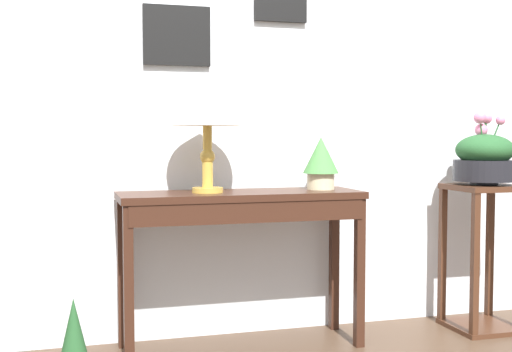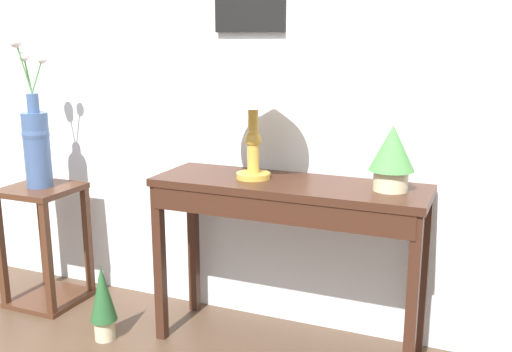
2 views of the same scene
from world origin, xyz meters
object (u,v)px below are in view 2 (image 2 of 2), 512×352
Objects in this scene: console_table at (287,209)px; potted_plant_on_console at (392,155)px; pedestal_stand_left at (45,245)px; potted_plant_floor at (103,300)px; flower_vase_tall_left at (36,139)px; table_lamp at (253,83)px.

console_table is 0.52m from potted_plant_on_console.
potted_plant_floor is (0.54, -0.23, -0.12)m from pedestal_stand_left.
flower_vase_tall_left reaches higher than potted_plant_floor.
flower_vase_tall_left is at bearing -177.74° from potted_plant_on_console.
console_table is 0.98m from potted_plant_floor.
table_lamp is 2.05× the size of potted_plant_on_console.
console_table reaches higher than pedestal_stand_left.
pedestal_stand_left is 0.84× the size of flower_vase_tall_left.
pedestal_stand_left is 1.72× the size of potted_plant_floor.
flower_vase_tall_left is (-1.36, -0.03, 0.23)m from console_table.
potted_plant_on_console is 1.80m from flower_vase_tall_left.
potted_plant_on_console is at bearing 5.68° from console_table.
pedestal_stand_left is (-1.19, -0.05, -0.90)m from table_lamp.
pedestal_stand_left is at bearing 156.85° from potted_plant_floor.
potted_plant_on_console reaches higher than potted_plant_floor.
table_lamp is 1.24m from potted_plant_floor.
table_lamp is at bearing 2.41° from pedestal_stand_left.
potted_plant_floor is at bearing -23.15° from pedestal_stand_left.
table_lamp is 0.67m from potted_plant_on_console.
potted_plant_floor is at bearing -156.65° from table_lamp.
flower_vase_tall_left is (-1.80, -0.07, -0.04)m from potted_plant_on_console.
potted_plant_on_console is at bearing 2.25° from pedestal_stand_left.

